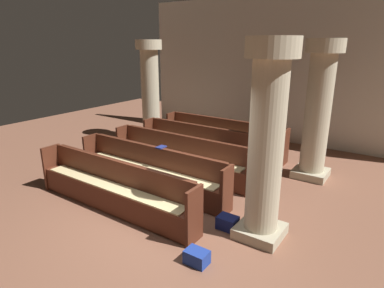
{
  "coord_description": "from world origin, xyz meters",
  "views": [
    {
      "loc": [
        3.42,
        -4.09,
        3.09
      ],
      "look_at": [
        -0.81,
        2.08,
        0.75
      ],
      "focal_mm": 30.36,
      "sensor_mm": 36.0,
      "label": 1
    }
  ],
  "objects_px": {
    "lectern": "(259,133)",
    "kneeler_box_navy": "(228,223)",
    "pillar_far_side": "(150,89)",
    "pew_row_3": "(150,168)",
    "pew_row_4": "(112,185)",
    "pillar_aisle_rear": "(266,141)",
    "hymn_book": "(161,147)",
    "pew_row_0": "(223,135)",
    "pew_row_2": "(179,155)",
    "pew_row_1": "(203,144)",
    "pillar_aisle_side": "(318,109)",
    "kneeler_box_blue": "(197,257)"
  },
  "relations": [
    {
      "from": "lectern",
      "to": "kneeler_box_navy",
      "type": "xyz_separation_m",
      "value": [
        1.44,
        -4.63,
        -0.34
      ]
    },
    {
      "from": "pillar_far_side",
      "to": "pew_row_3",
      "type": "bearing_deg",
      "value": -49.29
    },
    {
      "from": "lectern",
      "to": "pew_row_4",
      "type": "bearing_deg",
      "value": -97.53
    },
    {
      "from": "pillar_aisle_rear",
      "to": "hymn_book",
      "type": "bearing_deg",
      "value": 168.67
    },
    {
      "from": "pew_row_0",
      "to": "kneeler_box_navy",
      "type": "xyz_separation_m",
      "value": [
        2.13,
        -3.62,
        -0.4
      ]
    },
    {
      "from": "pillar_far_side",
      "to": "pillar_aisle_rear",
      "type": "relative_size",
      "value": 1.0
    },
    {
      "from": "pew_row_2",
      "to": "hymn_book",
      "type": "distance_m",
      "value": 1.0
    },
    {
      "from": "pew_row_1",
      "to": "pew_row_2",
      "type": "height_order",
      "value": "same"
    },
    {
      "from": "pew_row_0",
      "to": "hymn_book",
      "type": "relative_size",
      "value": 17.92
    },
    {
      "from": "pew_row_1",
      "to": "hymn_book",
      "type": "bearing_deg",
      "value": -85.02
    },
    {
      "from": "pillar_aisle_side",
      "to": "hymn_book",
      "type": "distance_m",
      "value": 3.65
    },
    {
      "from": "pillar_far_side",
      "to": "hymn_book",
      "type": "distance_m",
      "value": 4.08
    },
    {
      "from": "pillar_aisle_side",
      "to": "pillar_aisle_rear",
      "type": "height_order",
      "value": "same"
    },
    {
      "from": "pew_row_0",
      "to": "kneeler_box_blue",
      "type": "relative_size",
      "value": 11.25
    },
    {
      "from": "pew_row_4",
      "to": "pillar_far_side",
      "type": "distance_m",
      "value": 5.03
    },
    {
      "from": "pew_row_2",
      "to": "hymn_book",
      "type": "relative_size",
      "value": 17.92
    },
    {
      "from": "pillar_aisle_side",
      "to": "hymn_book",
      "type": "bearing_deg",
      "value": -134.68
    },
    {
      "from": "pew_row_1",
      "to": "pillar_aisle_side",
      "type": "distance_m",
      "value": 2.98
    },
    {
      "from": "kneeler_box_navy",
      "to": "pillar_aisle_rear",
      "type": "bearing_deg",
      "value": 11.32
    },
    {
      "from": "pew_row_1",
      "to": "pew_row_3",
      "type": "bearing_deg",
      "value": -90.0
    },
    {
      "from": "lectern",
      "to": "kneeler_box_navy",
      "type": "relative_size",
      "value": 3.16
    },
    {
      "from": "hymn_book",
      "to": "pew_row_3",
      "type": "bearing_deg",
      "value": -131.52
    },
    {
      "from": "pew_row_0",
      "to": "kneeler_box_navy",
      "type": "bearing_deg",
      "value": -59.47
    },
    {
      "from": "lectern",
      "to": "kneeler_box_blue",
      "type": "bearing_deg",
      "value": -75.15
    },
    {
      "from": "kneeler_box_blue",
      "to": "pew_row_2",
      "type": "bearing_deg",
      "value": 130.73
    },
    {
      "from": "pillar_far_side",
      "to": "lectern",
      "type": "distance_m",
      "value": 3.72
    },
    {
      "from": "pew_row_1",
      "to": "kneeler_box_blue",
      "type": "distance_m",
      "value": 4.27
    },
    {
      "from": "pew_row_2",
      "to": "pew_row_4",
      "type": "xyz_separation_m",
      "value": [
        0.0,
        -2.13,
        0.0
      ]
    },
    {
      "from": "kneeler_box_blue",
      "to": "lectern",
      "type": "bearing_deg",
      "value": 104.85
    },
    {
      "from": "hymn_book",
      "to": "pillar_far_side",
      "type": "bearing_deg",
      "value": 134.32
    },
    {
      "from": "pew_row_4",
      "to": "kneeler_box_blue",
      "type": "height_order",
      "value": "pew_row_4"
    },
    {
      "from": "pew_row_1",
      "to": "kneeler_box_navy",
      "type": "distance_m",
      "value": 3.35
    },
    {
      "from": "pew_row_3",
      "to": "pew_row_4",
      "type": "relative_size",
      "value": 1.0
    },
    {
      "from": "kneeler_box_navy",
      "to": "pillar_far_side",
      "type": "bearing_deg",
      "value": 143.83
    },
    {
      "from": "pillar_far_side",
      "to": "kneeler_box_blue",
      "type": "xyz_separation_m",
      "value": [
        4.85,
        -4.57,
        -1.56
      ]
    },
    {
      "from": "pillar_aisle_rear",
      "to": "kneeler_box_navy",
      "type": "bearing_deg",
      "value": -168.68
    },
    {
      "from": "pew_row_4",
      "to": "lectern",
      "type": "relative_size",
      "value": 3.53
    },
    {
      "from": "pew_row_0",
      "to": "pew_row_4",
      "type": "distance_m",
      "value": 4.26
    },
    {
      "from": "lectern",
      "to": "pew_row_2",
      "type": "bearing_deg",
      "value": -102.5
    },
    {
      "from": "pew_row_2",
      "to": "pillar_far_side",
      "type": "xyz_separation_m",
      "value": [
        -2.64,
        2.0,
        1.15
      ]
    },
    {
      "from": "lectern",
      "to": "hymn_book",
      "type": "relative_size",
      "value": 5.07
    },
    {
      "from": "pew_row_4",
      "to": "pew_row_3",
      "type": "bearing_deg",
      "value": 90.0
    },
    {
      "from": "kneeler_box_navy",
      "to": "hymn_book",
      "type": "bearing_deg",
      "value": 162.62
    },
    {
      "from": "pew_row_0",
      "to": "kneeler_box_blue",
      "type": "xyz_separation_m",
      "value": [
        2.21,
        -4.7,
        -0.41
      ]
    },
    {
      "from": "pew_row_3",
      "to": "pillar_far_side",
      "type": "distance_m",
      "value": 4.2
    },
    {
      "from": "pew_row_2",
      "to": "lectern",
      "type": "relative_size",
      "value": 3.53
    },
    {
      "from": "pillar_aisle_side",
      "to": "lectern",
      "type": "height_order",
      "value": "pillar_aisle_side"
    },
    {
      "from": "pew_row_1",
      "to": "pew_row_4",
      "type": "bearing_deg",
      "value": -90.0
    },
    {
      "from": "pillar_aisle_rear",
      "to": "hymn_book",
      "type": "xyz_separation_m",
      "value": [
        -2.52,
        0.5,
        -0.69
      ]
    },
    {
      "from": "pew_row_4",
      "to": "hymn_book",
      "type": "bearing_deg",
      "value": 82.33
    }
  ]
}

